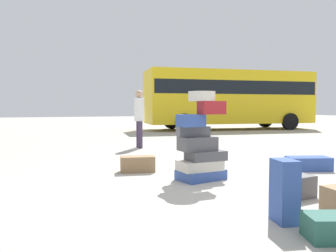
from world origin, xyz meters
The scene contains 8 objects.
ground_plane centered at (0.00, 0.00, 0.00)m, with size 80.00×80.00×0.00m, color #ADA89E.
suitcase_tower centered at (-0.41, 0.22, 0.58)m, with size 0.86×0.61×1.45m.
suitcase_charcoal_upright_blue centered at (0.25, -1.17, 0.15)m, with size 0.51×0.36×0.29m, color #4C4C51.
suitcase_navy_right_side centered at (-0.53, -1.89, 0.33)m, with size 0.20×0.30×0.65m, color #334F99.
suitcase_brown_foreground_far centered at (-1.16, 1.26, 0.14)m, with size 0.62×0.29×0.29m, color olive.
suitcase_navy_behind_tower centered at (1.89, 0.19, 0.13)m, with size 0.78×0.37×0.26m, color #334F99.
person_bearded_onlooker centered at (-0.05, 4.74, 1.01)m, with size 0.30×0.34×1.69m.
parked_bus centered at (7.03, 11.01, 1.83)m, with size 9.38×3.73×3.15m.
Camera 1 is at (-2.90, -4.53, 1.18)m, focal length 35.20 mm.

